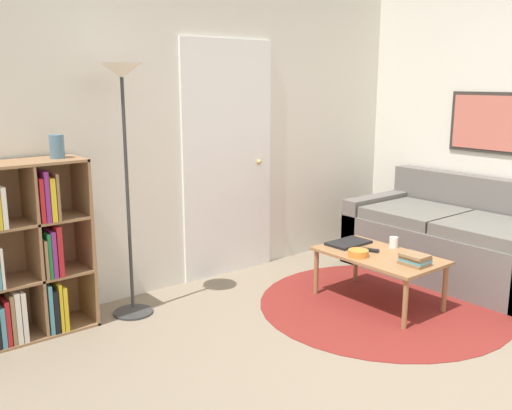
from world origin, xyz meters
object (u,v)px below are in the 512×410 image
at_px(couch, 459,242).
at_px(coffee_table, 379,259).
at_px(bowl, 358,253).
at_px(bookshelf, 1,258).
at_px(laptop, 348,243).
at_px(vase_on_shelf, 57,147).
at_px(cup, 394,242).
at_px(floor_lamp, 123,114).

distance_m(couch, coffee_table, 1.06).
xyz_separation_m(coffee_table, bowl, (-0.17, 0.06, 0.06)).
height_order(bookshelf, laptop, bookshelf).
relative_size(coffee_table, vase_on_shelf, 6.00).
distance_m(coffee_table, vase_on_shelf, 2.42).
distance_m(laptop, cup, 0.35).
relative_size(bookshelf, bowl, 7.73).
xyz_separation_m(laptop, cup, (0.20, -0.28, 0.03)).
height_order(bookshelf, coffee_table, bookshelf).
relative_size(floor_lamp, coffee_table, 1.91).
xyz_separation_m(cup, vase_on_shelf, (-2.18, 1.06, 0.81)).
bearing_deg(cup, laptop, 125.02).
height_order(bookshelf, bowl, bookshelf).
bearing_deg(couch, coffee_table, 179.00).
bearing_deg(couch, cup, 176.14).
bearing_deg(vase_on_shelf, laptop, -21.43).
bearing_deg(bowl, floor_lamp, 146.02).
distance_m(floor_lamp, cup, 2.24).
distance_m(floor_lamp, couch, 3.01).
distance_m(floor_lamp, vase_on_shelf, 0.48).
xyz_separation_m(bookshelf, bowl, (2.21, -1.04, -0.15)).
distance_m(couch, vase_on_shelf, 3.36).
bearing_deg(vase_on_shelf, cup, -25.97).
relative_size(bookshelf, vase_on_shelf, 7.51).
bearing_deg(vase_on_shelf, bookshelf, 179.68).
height_order(floor_lamp, cup, floor_lamp).
relative_size(floor_lamp, couch, 0.99).
bearing_deg(bowl, bookshelf, 154.68).
bearing_deg(coffee_table, couch, -1.00).
height_order(coffee_table, vase_on_shelf, vase_on_shelf).
relative_size(floor_lamp, laptop, 5.16).
bearing_deg(floor_lamp, cup, -28.29).
bearing_deg(coffee_table, bowl, 160.28).
bearing_deg(bookshelf, floor_lamp, -8.13).
height_order(coffee_table, bowl, bowl).
distance_m(coffee_table, laptop, 0.33).
xyz_separation_m(couch, coffee_table, (-1.06, 0.02, 0.06)).
height_order(bowl, cup, cup).
height_order(couch, vase_on_shelf, vase_on_shelf).
relative_size(coffee_table, laptop, 2.70).
xyz_separation_m(bookshelf, coffee_table, (2.37, -1.10, -0.21)).
bearing_deg(vase_on_shelf, floor_lamp, -15.40).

